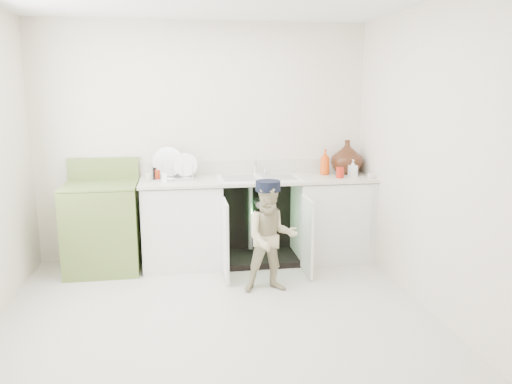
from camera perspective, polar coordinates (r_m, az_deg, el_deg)
The scene contains 5 objects.
ground at distance 4.26m, azimuth -4.55°, elevation -13.50°, with size 3.50×3.50×0.00m, color beige.
room_shell at distance 3.90m, azimuth -4.85°, elevation 3.37°, with size 6.00×5.50×1.26m.
counter_run at distance 5.30m, azimuth 0.72°, elevation -2.80°, with size 2.44×1.02×1.27m.
avocado_stove at distance 5.26m, azimuth -17.11°, elevation -3.71°, with size 0.72×0.65×1.11m.
repair_worker at distance 4.49m, azimuth 1.72°, elevation -5.12°, with size 0.49×0.68×1.02m.
Camera 1 is at (-0.27, -3.85, 1.81)m, focal length 35.00 mm.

